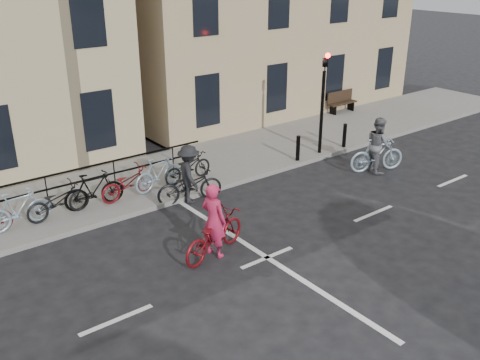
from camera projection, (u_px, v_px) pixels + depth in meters
ground at (267, 258)px, 13.09m from camera, size 120.00×120.00×0.00m
sidewalk at (24, 213)px, 15.20m from camera, size 46.00×4.00×0.15m
traffic_light at (323, 91)px, 18.80m from camera, size 0.18×0.30×3.90m
bollard_east at (298, 148)px, 18.77m from camera, size 0.14×0.14×0.90m
bollard_west at (344, 135)px, 20.12m from camera, size 0.14×0.14×0.90m
bench at (341, 101)px, 24.67m from camera, size 1.60×0.41×0.97m
parked_bikes at (57, 200)px, 14.67m from camera, size 10.40×1.23×1.05m
cyclist_pink at (214, 231)px, 12.98m from camera, size 2.25×1.33×1.89m
cyclist_grey at (378, 150)px, 18.10m from camera, size 2.03×1.25×1.90m
cyclist_dark at (189, 180)px, 15.82m from camera, size 2.11×1.28×1.78m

